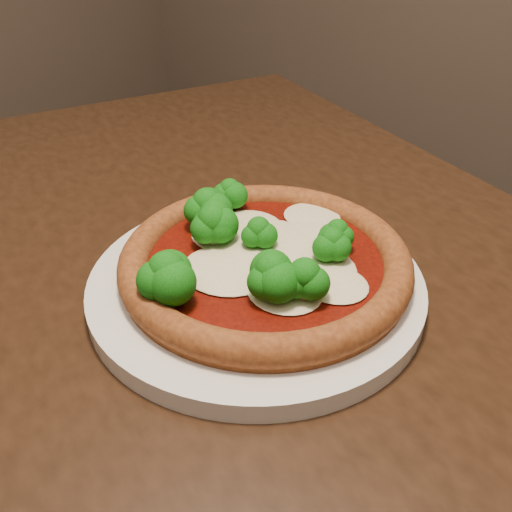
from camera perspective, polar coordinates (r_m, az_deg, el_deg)
The scene contains 3 objects.
dining_table at distance 0.52m, azimuth -1.48°, elevation -17.67°, with size 1.51×1.27×0.75m.
plate at distance 0.51m, azimuth 0.00°, elevation -2.88°, with size 0.30×0.30×0.02m, color silver.
pizza at distance 0.50m, azimuth 0.41°, elevation 0.03°, with size 0.26×0.26×0.06m.
Camera 1 is at (0.19, -0.13, 1.07)m, focal length 40.00 mm.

